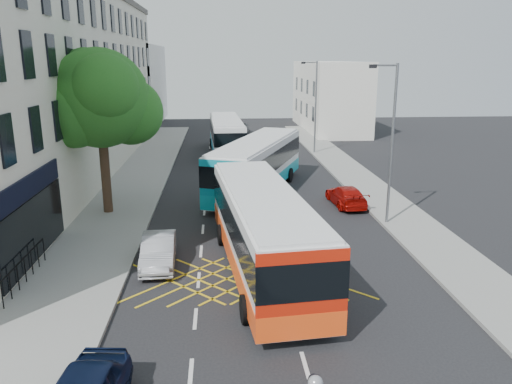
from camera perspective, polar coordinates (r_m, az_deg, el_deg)
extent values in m
plane|color=black|center=(14.82, 5.75, -19.42)|extent=(120.00, 120.00, 0.00)
cube|color=gray|center=(28.93, -16.48, -2.27)|extent=(5.00, 70.00, 0.15)
cube|color=gray|center=(29.91, 15.03, -1.60)|extent=(3.00, 70.00, 0.15)
cube|color=beige|center=(38.39, -22.47, 11.13)|extent=(8.00, 45.00, 13.00)
cube|color=black|center=(21.99, -24.51, 0.60)|extent=(0.12, 7.00, 0.90)
cube|color=black|center=(22.47, -24.02, -3.85)|extent=(0.12, 7.00, 2.60)
cube|color=silver|center=(68.11, -14.49, 11.73)|extent=(8.00, 20.00, 10.00)
cube|color=silver|center=(61.63, 8.33, 10.81)|extent=(6.00, 18.00, 8.00)
cylinder|color=#382619|center=(28.36, -16.82, 2.13)|extent=(0.50, 0.50, 4.40)
sphere|color=#1B5E1A|center=(27.79, -17.45, 10.19)|extent=(5.20, 5.20, 5.20)
sphere|color=#1B5E1A|center=(28.36, -14.18, 8.88)|extent=(3.60, 3.60, 3.60)
sphere|color=#1B5E1A|center=(27.55, -20.08, 8.68)|extent=(3.80, 3.80, 3.80)
sphere|color=#1B5E1A|center=(26.35, -16.88, 11.32)|extent=(3.40, 3.40, 3.40)
sphere|color=#1B5E1A|center=(28.99, -18.70, 12.25)|extent=(3.20, 3.20, 3.20)
cylinder|color=slate|center=(25.85, 15.27, 5.11)|extent=(0.14, 0.14, 8.00)
cylinder|color=slate|center=(25.31, 14.57, 13.85)|extent=(1.20, 0.10, 0.10)
cube|color=black|center=(25.13, 13.23, 13.81)|extent=(0.35, 0.15, 0.18)
cylinder|color=slate|center=(45.04, 6.83, 9.55)|extent=(0.14, 0.14, 8.00)
cylinder|color=slate|center=(44.74, 6.21, 14.54)|extent=(1.20, 0.10, 0.10)
cube|color=black|center=(44.63, 5.43, 14.49)|extent=(0.35, 0.15, 0.18)
cube|color=silver|center=(19.92, 0.83, -4.20)|extent=(3.89, 12.05, 2.85)
cube|color=silver|center=(19.49, 0.84, -0.09)|extent=(3.65, 11.79, 0.13)
cube|color=black|center=(19.80, 0.83, -3.10)|extent=(3.96, 12.12, 1.18)
cube|color=#FF4B15|center=(20.27, 0.82, -6.86)|extent=(3.94, 12.11, 0.81)
cube|color=red|center=(14.62, 5.32, -11.59)|extent=(2.73, 0.38, 2.69)
cube|color=#FF0C0C|center=(14.74, 1.01, -14.61)|extent=(0.25, 0.09, 0.25)
cube|color=#FF0C0C|center=(15.27, 9.34, -13.70)|extent=(0.25, 0.09, 0.25)
cylinder|color=black|center=(23.19, -3.99, -4.88)|extent=(0.40, 0.99, 0.97)
cylinder|color=black|center=(23.61, 2.53, -4.49)|extent=(0.40, 0.99, 0.97)
cylinder|color=black|center=(16.64, -1.18, -13.24)|extent=(0.40, 0.99, 0.97)
cylinder|color=black|center=(17.21, 7.91, -12.37)|extent=(0.40, 0.99, 0.97)
cube|color=silver|center=(31.92, 0.13, 3.20)|extent=(6.95, 12.15, 2.89)
cube|color=silver|center=(31.65, 0.13, 5.86)|extent=(6.66, 11.84, 0.13)
cube|color=black|center=(31.84, 0.13, 3.92)|extent=(7.03, 12.22, 1.20)
cube|color=#0D9DAC|center=(32.14, 0.13, 1.44)|extent=(7.01, 12.21, 0.82)
cube|color=#0C889F|center=(26.42, -3.70, 0.72)|extent=(2.61, 1.11, 2.72)
cube|color=#FF0C0C|center=(27.02, -5.88, -0.68)|extent=(0.25, 0.15, 0.25)
cube|color=#FF0C0C|center=(26.25, -1.41, -1.07)|extent=(0.25, 0.15, 0.25)
cylinder|color=black|center=(35.65, -0.41, 2.26)|extent=(0.64, 1.02, 0.98)
cylinder|color=black|center=(34.94, 3.85, 1.96)|extent=(0.64, 1.02, 0.98)
cylinder|color=black|center=(28.99, -4.81, -0.79)|extent=(0.64, 1.02, 0.98)
cylinder|color=black|center=(28.11, 0.35, -1.24)|extent=(0.64, 1.02, 0.98)
cube|color=silver|center=(45.32, -3.41, 6.56)|extent=(3.05, 11.39, 2.72)
cube|color=silver|center=(45.13, -3.43, 8.34)|extent=(2.83, 11.16, 0.12)
cube|color=black|center=(45.26, -3.41, 7.05)|extent=(3.11, 11.46, 1.13)
cube|color=#0E81AF|center=(45.46, -3.39, 5.38)|extent=(3.10, 11.45, 0.77)
cube|color=white|center=(39.78, -2.92, 5.42)|extent=(2.61, 0.21, 2.57)
cube|color=#FF0C0C|center=(39.84, -4.39, 4.36)|extent=(0.25, 0.07, 0.25)
cube|color=#FF0C0C|center=(39.97, -1.42, 4.44)|extent=(0.25, 0.07, 0.25)
cylinder|color=black|center=(48.50, -5.13, 5.58)|extent=(0.33, 0.94, 0.92)
cylinder|color=black|center=(48.63, -2.09, 5.66)|extent=(0.33, 0.94, 0.92)
cylinder|color=black|center=(41.73, -4.83, 4.05)|extent=(0.33, 0.94, 0.92)
cylinder|color=black|center=(41.89, -1.31, 4.14)|extent=(0.33, 0.94, 0.92)
sphere|color=#99999E|center=(11.05, 6.81, -20.87)|extent=(0.33, 0.33, 0.33)
imported|color=#A1A2A8|center=(21.26, -11.08, -6.60)|extent=(1.52, 3.89, 1.26)
imported|color=#A70C07|center=(29.69, 10.26, -0.42)|extent=(1.89, 4.11, 1.17)
imported|color=#3E4146|center=(56.75, -2.03, 7.26)|extent=(2.44, 5.16, 1.43)
imported|color=#B6B8BF|center=(47.55, 1.57, 5.67)|extent=(1.97, 3.92, 1.28)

